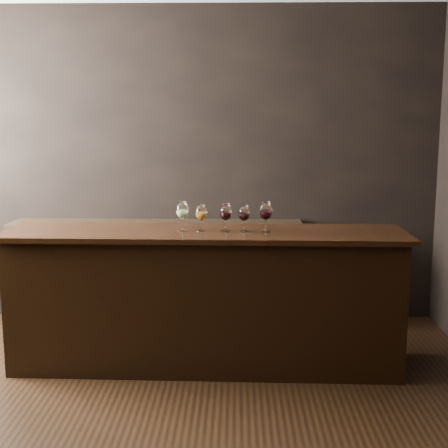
{
  "coord_description": "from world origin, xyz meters",
  "views": [
    {
      "loc": [
        0.71,
        -3.34,
        1.83
      ],
      "look_at": [
        0.62,
        1.08,
        1.07
      ],
      "focal_mm": 50.0,
      "sensor_mm": 36.0,
      "label": 1
    }
  ],
  "objects_px": {
    "glass_amber": "(201,213)",
    "back_bar_shelf": "(157,273)",
    "glass_red_c": "(266,212)",
    "glass_white": "(182,211)",
    "glass_red_b": "(244,214)",
    "bar_counter": "(205,301)",
    "glass_red_a": "(226,213)"
  },
  "relations": [
    {
      "from": "glass_amber",
      "to": "back_bar_shelf",
      "type": "bearing_deg",
      "value": 114.85
    },
    {
      "from": "back_bar_shelf",
      "to": "glass_amber",
      "type": "height_order",
      "value": "glass_amber"
    },
    {
      "from": "back_bar_shelf",
      "to": "glass_red_c",
      "type": "relative_size",
      "value": 11.67
    },
    {
      "from": "glass_white",
      "to": "glass_red_b",
      "type": "xyz_separation_m",
      "value": [
        0.44,
        -0.04,
        -0.01
      ]
    },
    {
      "from": "bar_counter",
      "to": "back_bar_shelf",
      "type": "relative_size",
      "value": 1.1
    },
    {
      "from": "glass_amber",
      "to": "glass_white",
      "type": "bearing_deg",
      "value": 169.03
    },
    {
      "from": "glass_white",
      "to": "glass_red_b",
      "type": "relative_size",
      "value": 1.09
    },
    {
      "from": "glass_white",
      "to": "glass_red_b",
      "type": "bearing_deg",
      "value": -5.04
    },
    {
      "from": "glass_red_a",
      "to": "glass_red_b",
      "type": "xyz_separation_m",
      "value": [
        0.13,
        -0.01,
        -0.0
      ]
    },
    {
      "from": "glass_red_a",
      "to": "glass_red_c",
      "type": "distance_m",
      "value": 0.29
    },
    {
      "from": "glass_red_a",
      "to": "glass_red_c",
      "type": "bearing_deg",
      "value": -3.08
    },
    {
      "from": "bar_counter",
      "to": "glass_white",
      "type": "relative_size",
      "value": 13.3
    },
    {
      "from": "glass_red_c",
      "to": "glass_red_b",
      "type": "bearing_deg",
      "value": 177.74
    },
    {
      "from": "glass_white",
      "to": "glass_red_a",
      "type": "bearing_deg",
      "value": -5.46
    },
    {
      "from": "bar_counter",
      "to": "glass_white",
      "type": "distance_m",
      "value": 0.69
    },
    {
      "from": "glass_red_a",
      "to": "glass_red_b",
      "type": "bearing_deg",
      "value": -4.03
    },
    {
      "from": "glass_amber",
      "to": "glass_red_c",
      "type": "relative_size",
      "value": 0.88
    },
    {
      "from": "bar_counter",
      "to": "glass_amber",
      "type": "bearing_deg",
      "value": -146.67
    },
    {
      "from": "glass_red_c",
      "to": "glass_amber",
      "type": "bearing_deg",
      "value": 177.66
    },
    {
      "from": "bar_counter",
      "to": "back_bar_shelf",
      "type": "xyz_separation_m",
      "value": [
        -0.48,
        0.95,
        -0.03
      ]
    },
    {
      "from": "bar_counter",
      "to": "glass_red_a",
      "type": "relative_size",
      "value": 13.94
    },
    {
      "from": "glass_white",
      "to": "glass_red_c",
      "type": "xyz_separation_m",
      "value": [
        0.6,
        -0.05,
        0.01
      ]
    },
    {
      "from": "glass_white",
      "to": "glass_red_c",
      "type": "relative_size",
      "value": 0.96
    },
    {
      "from": "glass_white",
      "to": "glass_red_a",
      "type": "xyz_separation_m",
      "value": [
        0.31,
        -0.03,
        -0.01
      ]
    },
    {
      "from": "back_bar_shelf",
      "to": "glass_red_b",
      "type": "height_order",
      "value": "glass_red_b"
    },
    {
      "from": "bar_counter",
      "to": "back_bar_shelf",
      "type": "bearing_deg",
      "value": 117.82
    },
    {
      "from": "glass_amber",
      "to": "glass_red_b",
      "type": "relative_size",
      "value": 0.99
    },
    {
      "from": "glass_amber",
      "to": "glass_red_b",
      "type": "xyz_separation_m",
      "value": [
        0.31,
        -0.01,
        0.0
      ]
    },
    {
      "from": "glass_red_a",
      "to": "glass_white",
      "type": "bearing_deg",
      "value": 174.54
    },
    {
      "from": "glass_amber",
      "to": "glass_red_a",
      "type": "xyz_separation_m",
      "value": [
        0.18,
        -0.0,
        0.01
      ]
    },
    {
      "from": "glass_white",
      "to": "bar_counter",
      "type": "bearing_deg",
      "value": -3.68
    },
    {
      "from": "glass_red_a",
      "to": "glass_red_b",
      "type": "height_order",
      "value": "glass_red_a"
    }
  ]
}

